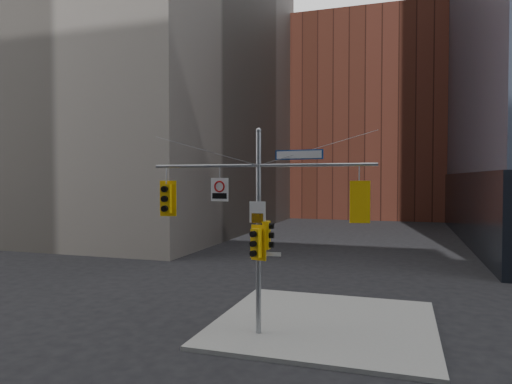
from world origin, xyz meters
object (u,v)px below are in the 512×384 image
Objects in this scene: traffic_light_west_arm at (166,199)px; traffic_light_pole_front at (256,243)px; traffic_light_east_arm at (359,202)px; traffic_light_pole_side at (267,235)px; street_sign_blade at (299,155)px; regulatory_sign_arm at (220,189)px; signal_assembly at (258,211)px.

traffic_light_west_arm reaches higher than traffic_light_pole_front.
traffic_light_east_arm reaches higher than traffic_light_pole_side.
traffic_light_west_arm is at bearing -172.89° from street_sign_blade.
street_sign_blade is (5.01, -0.01, 1.55)m from traffic_light_west_arm.
traffic_light_pole_side is 0.58× the size of street_sign_blade.
traffic_light_pole_side reaches higher than traffic_light_pole_front.
traffic_light_west_arm is 5.24m from street_sign_blade.
street_sign_blade reaches higher than traffic_light_pole_front.
regulatory_sign_arm is (2.14, -0.03, 0.38)m from traffic_light_west_arm.
traffic_light_pole_side is (-3.09, 0.01, -1.21)m from traffic_light_east_arm.
signal_assembly is 0.89m from traffic_light_pole_side.
street_sign_blade reaches higher than traffic_light_east_arm.
regulatory_sign_arm reaches higher than traffic_light_east_arm.
regulatory_sign_arm is at bearing -9.28° from traffic_light_west_arm.
traffic_light_pole_side is (0.32, 0.01, -0.83)m from signal_assembly.
traffic_light_pole_side is at bearing -173.03° from street_sign_blade.
signal_assembly reaches higher than street_sign_blade.
traffic_light_pole_front is 3.34m from street_sign_blade.
traffic_light_east_arm is 3.32m from traffic_light_pole_side.
regulatory_sign_arm is at bearing -175.69° from traffic_light_pole_front.
traffic_light_west_arm is at bearing -170.49° from traffic_light_pole_front.
traffic_light_west_arm is 1.36× the size of traffic_light_pole_side.
traffic_light_east_arm is at bearing 7.16° from street_sign_blade.
traffic_light_west_arm is (-3.59, 0.01, 0.38)m from signal_assembly.
traffic_light_west_arm is at bearing -14.13° from traffic_light_east_arm.
traffic_light_east_arm is 1.10× the size of traffic_light_pole_front.
regulatory_sign_arm is at bearing 89.58° from traffic_light_pole_side.
street_sign_blade is (1.42, 0.00, 1.93)m from signal_assembly.
traffic_light_east_arm is 2.53m from street_sign_blade.
traffic_light_pole_front is 2.36m from regulatory_sign_arm.
traffic_light_pole_side is at bearing -8.46° from traffic_light_west_arm.
signal_assembly is 2.40m from street_sign_blade.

